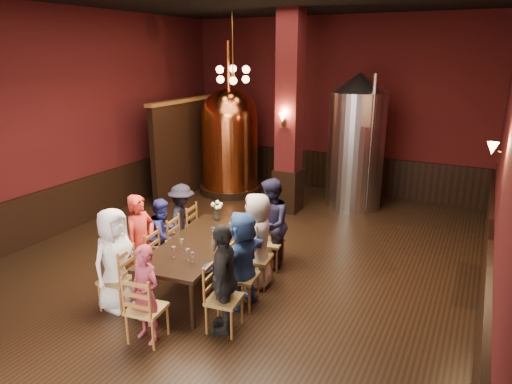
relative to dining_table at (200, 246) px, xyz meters
The scene contains 39 objects.
room 1.97m from the dining_table, 84.88° to the left, with size 10.00×10.02×4.50m.
wainscot_right 4.24m from the dining_table, 16.39° to the left, with size 0.08×9.90×1.00m, color black.
wainscot_back 6.16m from the dining_table, 89.00° to the left, with size 7.90×0.08×1.00m, color black.
wainscot_left 4.04m from the dining_table, 162.76° to the left, with size 0.08×9.90×1.00m, color black.
column 4.29m from the dining_table, 92.76° to the left, with size 0.58×0.58×4.50m, color #42100E.
partition 5.40m from the dining_table, 125.13° to the left, with size 0.22×3.50×2.40m, color black.
pendant_cluster 5.05m from the dining_table, 112.45° to the left, with size 0.90×0.90×1.70m, color #A57226, non-canonical shape.
sconce_wall 4.73m from the dining_table, 26.48° to the left, with size 0.20×0.20×0.36m, color black, non-canonical shape.
sconce_column 4.00m from the dining_table, 92.99° to the left, with size 0.20×0.20×0.36m, color black, non-canonical shape.
dining_table is the anchor object (origin of this frame).
chair_0 1.33m from the dining_table, 122.94° to the right, with size 0.46×0.46×0.92m, color #9C5C27, non-canonical shape.
person_0 1.31m from the dining_table, 122.94° to the right, with size 0.75×0.49×1.53m, color white.
chair_1 0.94m from the dining_table, 151.35° to the right, with size 0.46×0.46×0.92m, color #9C5C27, non-canonical shape.
person_1 0.92m from the dining_table, 151.35° to the right, with size 0.56×0.37×1.53m, color red.
chair_2 0.94m from the dining_table, 166.21° to the left, with size 0.46×0.46×0.92m, color #9C5C27, non-canonical shape.
person_2 0.91m from the dining_table, 166.21° to the left, with size 0.62×0.30×1.27m, color navy.
chair_3 1.33m from the dining_table, 137.79° to the left, with size 0.46×0.46×0.92m, color #9C5C27, non-canonical shape.
person_3 1.31m from the dining_table, 137.79° to the left, with size 0.86×0.50×1.34m, color black.
chair_4 1.33m from the dining_table, 42.21° to the right, with size 0.46×0.46×0.92m, color #9C5C27, non-canonical shape.
person_4 1.31m from the dining_table, 42.21° to the right, with size 0.89×0.37×1.53m, color black.
chair_5 0.94m from the dining_table, 13.79° to the right, with size 0.46×0.46×0.92m, color #9C5C27, non-canonical shape.
person_5 0.91m from the dining_table, 13.79° to the right, with size 1.36×0.43×1.47m, color #33589B.
chair_6 0.94m from the dining_table, 28.65° to the left, with size 0.46×0.46×0.92m, color #9C5C27, non-canonical shape.
person_6 0.92m from the dining_table, 28.65° to the left, with size 0.75×0.49×1.54m, color #B1AB9C.
chair_7 1.33m from the dining_table, 57.06° to the left, with size 0.46×0.46×0.92m, color #9C5C27, non-canonical shape.
person_7 1.32m from the dining_table, 57.06° to the left, with size 0.77×0.38×1.59m, color #1E1C39.
chair_8 1.57m from the dining_table, 82.57° to the right, with size 0.46×0.46×0.92m, color #9C5C27, non-canonical shape.
person_8 1.55m from the dining_table, 82.57° to the right, with size 0.48×0.32×1.32m, color #943142.
copper_kettle 5.18m from the dining_table, 114.70° to the left, with size 1.87×1.87×3.87m.
steel_vessel 5.22m from the dining_table, 77.69° to the left, with size 1.52×1.52×3.17m.
rose_vase 1.05m from the dining_table, 105.98° to the left, with size 0.21×0.21×0.35m.
wine_glass_0 0.49m from the dining_table, 57.12° to the left, with size 0.07×0.07×0.17m, color white, non-canonical shape.
wine_glass_1 0.66m from the dining_table, 91.88° to the right, with size 0.07×0.07×0.17m, color white, non-canonical shape.
wine_glass_2 0.40m from the dining_table, 101.28° to the right, with size 0.07×0.07×0.17m, color white, non-canonical shape.
wine_glass_3 0.33m from the dining_table, ahead, with size 0.07×0.07×0.17m, color white, non-canonical shape.
wine_glass_4 1.05m from the dining_table, 100.68° to the right, with size 0.07×0.07×0.17m, color white, non-canonical shape.
wine_glass_5 0.77m from the dining_table, 63.50° to the right, with size 0.07×0.07×0.17m, color white, non-canonical shape.
wine_glass_6 0.66m from the dining_table, 71.20° to the right, with size 0.07×0.07×0.17m, color white, non-canonical shape.
wine_glass_7 0.31m from the dining_table, 71.59° to the left, with size 0.07×0.07×0.17m, color white, non-canonical shape.
Camera 1 is at (3.69, -6.69, 3.62)m, focal length 32.00 mm.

